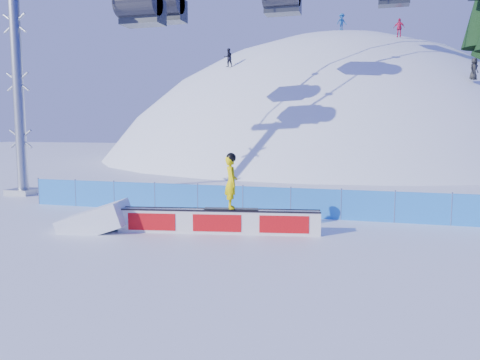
# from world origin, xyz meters

# --- Properties ---
(ground) EXTENTS (160.00, 160.00, 0.00)m
(ground) POSITION_xyz_m (0.00, 0.00, 0.00)
(ground) COLOR silver
(ground) RESTS_ON ground
(snow_hill) EXTENTS (64.00, 64.00, 64.00)m
(snow_hill) POSITION_xyz_m (0.00, 42.00, -18.00)
(snow_hill) COLOR white
(snow_hill) RESTS_ON ground
(safety_fence) EXTENTS (22.05, 0.05, 1.30)m
(safety_fence) POSITION_xyz_m (0.00, 4.50, 0.60)
(safety_fence) COLOR blue
(safety_fence) RESTS_ON ground
(rail_box) EXTENTS (6.97, 1.70, 0.84)m
(rail_box) POSITION_xyz_m (-0.95, 1.03, 0.41)
(rail_box) COLOR silver
(rail_box) RESTS_ON ground
(snow_ramp) EXTENTS (2.63, 1.90, 1.50)m
(snow_ramp) POSITION_xyz_m (-5.25, 0.26, 0.00)
(snow_ramp) COLOR silver
(snow_ramp) RESTS_ON ground
(snowboarder) EXTENTS (1.88, 0.78, 1.94)m
(snowboarder) POSITION_xyz_m (-0.49, 1.11, 1.79)
(snowboarder) COLOR black
(snowboarder) RESTS_ON rail_box
(distant_skiers) EXTENTS (20.98, 10.85, 7.81)m
(distant_skiers) POSITION_xyz_m (1.83, 30.73, 11.44)
(distant_skiers) COLOR black
(distant_skiers) RESTS_ON ground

